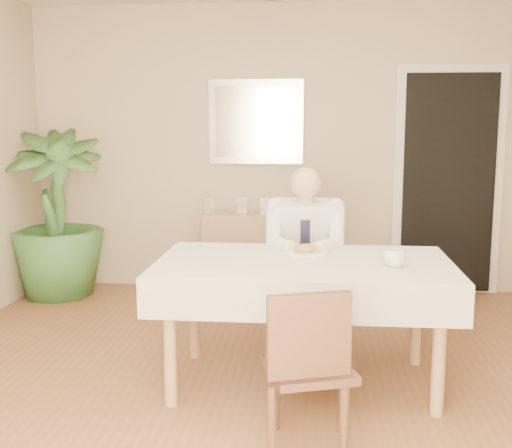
# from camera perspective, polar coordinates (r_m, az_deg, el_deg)

# --- Properties ---
(room) EXTENTS (5.00, 5.02, 2.60)m
(room) POSITION_cam_1_polar(r_m,az_deg,el_deg) (3.43, -0.51, 4.86)
(room) COLOR brown
(room) RESTS_ON ground
(window) EXTENTS (1.34, 0.04, 1.44)m
(window) POSITION_cam_1_polar(r_m,az_deg,el_deg) (0.99, -14.20, 2.83)
(window) COLOR white
(window) RESTS_ON room
(doorway) EXTENTS (0.96, 0.07, 2.10)m
(doorway) POSITION_cam_1_polar(r_m,az_deg,el_deg) (6.02, 16.70, 3.44)
(doorway) COLOR white
(doorway) RESTS_ON ground
(mirror) EXTENTS (0.86, 0.04, 0.76)m
(mirror) POSITION_cam_1_polar(r_m,az_deg,el_deg) (5.90, -0.02, 9.07)
(mirror) COLOR silver
(mirror) RESTS_ON room
(dining_table) EXTENTS (1.72, 1.03, 0.75)m
(dining_table) POSITION_cam_1_polar(r_m,az_deg,el_deg) (3.77, 4.27, -4.50)
(dining_table) COLOR tan
(dining_table) RESTS_ON ground
(chair_far) EXTENTS (0.45, 0.46, 0.89)m
(chair_far) POSITION_cam_1_polar(r_m,az_deg,el_deg) (4.67, 4.38, -3.97)
(chair_far) COLOR #412316
(chair_far) RESTS_ON ground
(chair_near) EXTENTS (0.48, 0.49, 0.81)m
(chair_near) POSITION_cam_1_polar(r_m,az_deg,el_deg) (3.03, 4.72, -12.23)
(chair_near) COLOR #412316
(chair_near) RESTS_ON ground
(seated_man) EXTENTS (0.48, 0.72, 1.24)m
(seated_man) POSITION_cam_1_polar(r_m,az_deg,el_deg) (4.35, 4.37, -2.37)
(seated_man) COLOR white
(seated_man) RESTS_ON ground
(plate) EXTENTS (0.26, 0.26, 0.02)m
(plate) POSITION_cam_1_polar(r_m,az_deg,el_deg) (3.95, 4.48, -2.50)
(plate) COLOR white
(plate) RESTS_ON dining_table
(food) EXTENTS (0.14, 0.14, 0.06)m
(food) POSITION_cam_1_polar(r_m,az_deg,el_deg) (3.95, 4.48, -2.19)
(food) COLOR brown
(food) RESTS_ON dining_table
(knife) EXTENTS (0.01, 0.13, 0.01)m
(knife) POSITION_cam_1_polar(r_m,az_deg,el_deg) (3.89, 5.06, -2.44)
(knife) COLOR silver
(knife) RESTS_ON dining_table
(fork) EXTENTS (0.01, 0.13, 0.01)m
(fork) POSITION_cam_1_polar(r_m,az_deg,el_deg) (3.89, 3.88, -2.43)
(fork) COLOR silver
(fork) RESTS_ON dining_table
(coffee_mug) EXTENTS (0.15, 0.15, 0.10)m
(coffee_mug) POSITION_cam_1_polar(r_m,az_deg,el_deg) (3.66, 12.21, -2.96)
(coffee_mug) COLOR white
(coffee_mug) RESTS_ON dining_table
(sideboard) EXTENTS (0.93, 0.36, 0.73)m
(sideboard) POSITION_cam_1_polar(r_m,az_deg,el_deg) (5.87, -0.15, -2.59)
(sideboard) COLOR tan
(sideboard) RESTS_ON ground
(photo_frame_left) EXTENTS (0.10, 0.02, 0.14)m
(photo_frame_left) POSITION_cam_1_polar(r_m,az_deg,el_deg) (5.85, -4.13, 1.68)
(photo_frame_left) COLOR silver
(photo_frame_left) RESTS_ON sideboard
(photo_frame_center) EXTENTS (0.10, 0.02, 0.14)m
(photo_frame_center) POSITION_cam_1_polar(r_m,az_deg,el_deg) (5.87, -1.28, 1.72)
(photo_frame_center) COLOR silver
(photo_frame_center) RESTS_ON sideboard
(photo_frame_right) EXTENTS (0.10, 0.02, 0.14)m
(photo_frame_right) POSITION_cam_1_polar(r_m,az_deg,el_deg) (5.80, 0.86, 1.64)
(photo_frame_right) COLOR silver
(photo_frame_right) RESTS_ON sideboard
(potted_palm) EXTENTS (1.06, 1.06, 1.49)m
(potted_palm) POSITION_cam_1_polar(r_m,az_deg,el_deg) (5.95, -17.41, 0.89)
(potted_palm) COLOR #2B5424
(potted_palm) RESTS_ON ground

